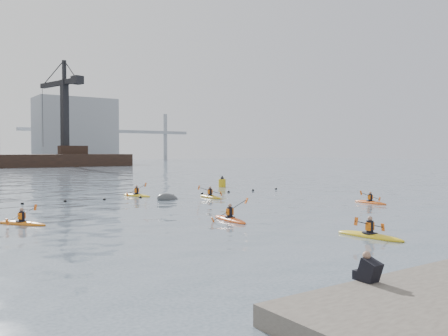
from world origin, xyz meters
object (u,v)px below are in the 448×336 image
(kayaker_3, at_px, (210,196))
(mooring_buoy, at_px, (168,200))
(kayaker_1, at_px, (370,235))
(kayaker_4, at_px, (370,202))
(kayaker_0, at_px, (230,219))
(kayaker_5, at_px, (137,195))
(nav_buoy, at_px, (222,183))
(kayaker_2, at_px, (22,223))

(kayaker_3, relative_size, mooring_buoy, 1.70)
(kayaker_3, bearing_deg, kayaker_1, -98.79)
(kayaker_3, bearing_deg, mooring_buoy, 174.71)
(kayaker_4, relative_size, mooring_buoy, 1.55)
(kayaker_0, height_order, kayaker_5, kayaker_0)
(kayaker_4, xyz_separation_m, kayaker_5, (-11.88, 14.88, 0.01))
(kayaker_5, bearing_deg, kayaker_0, -113.97)
(kayaker_3, height_order, mooring_buoy, kayaker_3)
(kayaker_3, xyz_separation_m, kayaker_5, (-4.46, 4.65, -0.00))
(mooring_buoy, bearing_deg, kayaker_1, -90.98)
(kayaker_0, bearing_deg, kayaker_5, 90.41)
(kayaker_0, bearing_deg, kayaker_4, 11.84)
(kayaker_1, bearing_deg, kayaker_4, 32.31)
(kayaker_4, relative_size, kayaker_5, 0.93)
(kayaker_4, bearing_deg, mooring_buoy, -39.75)
(kayaker_1, xyz_separation_m, kayaker_3, (3.97, 19.21, -0.00))
(kayaker_5, height_order, nav_buoy, nav_buoy)
(kayaker_1, relative_size, kayaker_5, 1.03)
(kayaker_3, height_order, kayaker_5, kayaker_5)
(kayaker_0, xyz_separation_m, kayaker_5, (1.68, 16.18, -0.00))
(kayaker_0, height_order, mooring_buoy, kayaker_0)
(kayaker_1, relative_size, kayaker_3, 1.01)
(kayaker_0, xyz_separation_m, kayaker_3, (6.14, 11.53, 0.00))
(kayaker_2, height_order, kayaker_3, kayaker_3)
(kayaker_0, distance_m, kayaker_1, 7.98)
(kayaker_4, relative_size, nav_buoy, 2.15)
(kayaker_0, height_order, kayaker_2, kayaker_0)
(mooring_buoy, height_order, nav_buoy, nav_buoy)
(kayaker_0, xyz_separation_m, kayaker_2, (-9.75, 4.96, -0.01))
(kayaker_1, distance_m, kayaker_4, 14.51)
(kayaker_2, bearing_deg, nav_buoy, -1.15)
(kayaker_4, bearing_deg, nav_buoy, -85.52)
(kayaker_1, height_order, nav_buoy, nav_buoy)
(kayaker_3, distance_m, mooring_buoy, 3.67)
(kayaker_3, height_order, nav_buoy, nav_buoy)
(kayaker_4, bearing_deg, kayaker_1, 42.68)
(kayaker_2, relative_size, kayaker_5, 0.88)
(kayaker_2, distance_m, kayaker_3, 17.20)
(kayaker_1, bearing_deg, kayaker_0, 99.85)
(kayaker_4, height_order, nav_buoy, nav_buoy)
(kayaker_5, xyz_separation_m, nav_buoy, (11.87, 4.46, 0.33))
(kayaker_0, distance_m, kayaker_5, 16.27)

